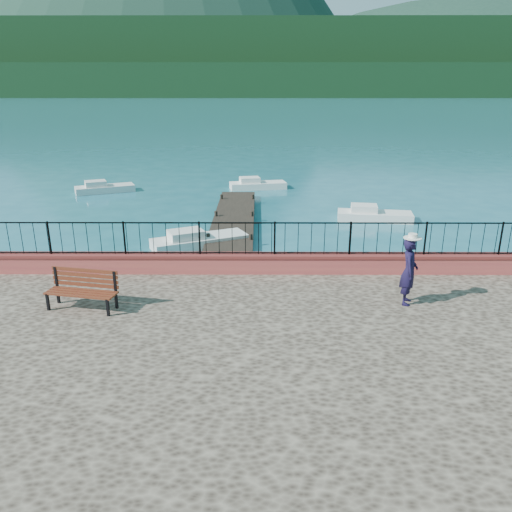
{
  "coord_description": "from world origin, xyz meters",
  "views": [
    {
      "loc": [
        -0.78,
        -10.24,
        6.49
      ],
      "look_at": [
        -0.84,
        2.0,
        2.3
      ],
      "focal_mm": 35.0,
      "sensor_mm": 36.0,
      "label": 1
    }
  ],
  "objects_px": {
    "boat_0": "(200,237)",
    "park_bench": "(83,298)",
    "person": "(409,271)",
    "boat_4": "(258,183)",
    "boat_3": "(105,186)",
    "boat_1": "(375,213)"
  },
  "relations": [
    {
      "from": "park_bench",
      "to": "boat_4",
      "type": "distance_m",
      "value": 21.87
    },
    {
      "from": "park_bench",
      "to": "person",
      "type": "height_order",
      "value": "person"
    },
    {
      "from": "park_bench",
      "to": "boat_3",
      "type": "xyz_separation_m",
      "value": [
        -5.46,
        20.18,
        -1.1
      ]
    },
    {
      "from": "park_bench",
      "to": "boat_3",
      "type": "height_order",
      "value": "park_bench"
    },
    {
      "from": "park_bench",
      "to": "boat_1",
      "type": "height_order",
      "value": "park_bench"
    },
    {
      "from": "boat_3",
      "to": "boat_1",
      "type": "bearing_deg",
      "value": -47.58
    },
    {
      "from": "park_bench",
      "to": "boat_1",
      "type": "xyz_separation_m",
      "value": [
        10.28,
        13.24,
        -1.1
      ]
    },
    {
      "from": "park_bench",
      "to": "boat_0",
      "type": "height_order",
      "value": "park_bench"
    },
    {
      "from": "park_bench",
      "to": "boat_3",
      "type": "relative_size",
      "value": 0.51
    },
    {
      "from": "person",
      "to": "boat_0",
      "type": "relative_size",
      "value": 0.43
    },
    {
      "from": "boat_4",
      "to": "person",
      "type": "bearing_deg",
      "value": -90.23
    },
    {
      "from": "person",
      "to": "boat_0",
      "type": "bearing_deg",
      "value": 53.38
    },
    {
      "from": "person",
      "to": "boat_3",
      "type": "bearing_deg",
      "value": 51.38
    },
    {
      "from": "person",
      "to": "boat_0",
      "type": "xyz_separation_m",
      "value": [
        -6.28,
        8.48,
        -1.67
      ]
    },
    {
      "from": "boat_0",
      "to": "boat_1",
      "type": "relative_size",
      "value": 1.09
    },
    {
      "from": "person",
      "to": "boat_4",
      "type": "height_order",
      "value": "person"
    },
    {
      "from": "person",
      "to": "boat_3",
      "type": "relative_size",
      "value": 0.48
    },
    {
      "from": "person",
      "to": "boat_1",
      "type": "height_order",
      "value": "person"
    },
    {
      "from": "boat_1",
      "to": "boat_4",
      "type": "relative_size",
      "value": 1.01
    },
    {
      "from": "park_bench",
      "to": "person",
      "type": "distance_m",
      "value": 8.19
    },
    {
      "from": "park_bench",
      "to": "boat_4",
      "type": "xyz_separation_m",
      "value": [
        4.34,
        21.4,
        -1.1
      ]
    },
    {
      "from": "boat_0",
      "to": "park_bench",
      "type": "bearing_deg",
      "value": -127.33
    }
  ]
}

